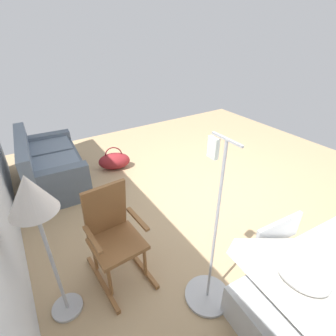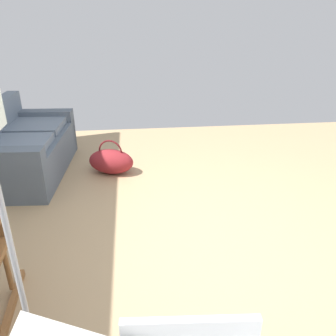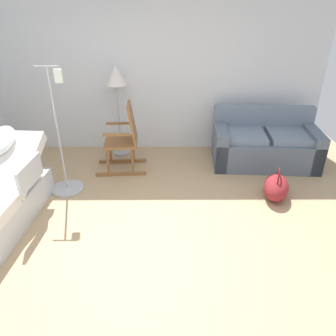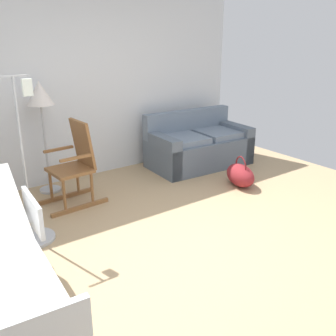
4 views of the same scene
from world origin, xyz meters
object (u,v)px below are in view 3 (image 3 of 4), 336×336
Objects in this scene: rocking_chair at (125,139)px; floor_lamp at (116,81)px; iv_pole at (66,174)px; couch at (264,145)px; duffel_bag at (276,187)px.

floor_lamp is (-0.15, 0.58, 0.72)m from rocking_chair.
iv_pole reaches higher than rocking_chair.
couch is 2.54m from floor_lamp.
couch is 0.98× the size of iv_pole.
rocking_chair is (-2.19, -0.22, 0.20)m from couch.
iv_pole is at bearing -116.92° from floor_lamp.
rocking_chair is at bearing -174.33° from couch.
floor_lamp is 0.88× the size of iv_pole.
floor_lamp is (-2.34, 0.36, 0.92)m from couch.
rocking_chair is 0.62× the size of iv_pole.
floor_lamp is at bearing 148.14° from duffel_bag.
duffel_bag is at bearing -95.51° from couch.
iv_pole is (-0.60, -1.19, -0.98)m from floor_lamp.
rocking_chair is 1.01m from iv_pole.
iv_pole is at bearing -141.03° from rocking_chair.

